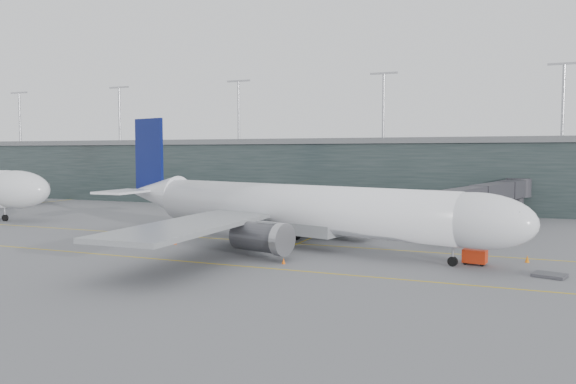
% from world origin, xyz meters
% --- Properties ---
extents(ground, '(320.00, 320.00, 0.00)m').
position_xyz_m(ground, '(0.00, 0.00, 0.00)').
color(ground, slate).
rests_on(ground, ground).
extents(taxiline_a, '(160.00, 0.25, 0.02)m').
position_xyz_m(taxiline_a, '(0.00, -4.00, 0.01)').
color(taxiline_a, gold).
rests_on(taxiline_a, ground).
extents(taxiline_b, '(160.00, 0.25, 0.02)m').
position_xyz_m(taxiline_b, '(0.00, -20.00, 0.01)').
color(taxiline_b, gold).
rests_on(taxiline_b, ground).
extents(taxiline_lead_main, '(0.25, 60.00, 0.02)m').
position_xyz_m(taxiline_lead_main, '(5.00, 20.00, 0.01)').
color(taxiline_lead_main, gold).
rests_on(taxiline_lead_main, ground).
extents(taxiline_lead_adj, '(0.25, 60.00, 0.02)m').
position_xyz_m(taxiline_lead_adj, '(-75.00, 20.00, 0.01)').
color(taxiline_lead_adj, gold).
rests_on(taxiline_lead_adj, ground).
extents(terminal, '(240.00, 36.00, 29.00)m').
position_xyz_m(terminal, '(-0.00, 58.00, 7.62)').
color(terminal, '#1C2726').
rests_on(terminal, ground).
extents(main_aircraft, '(61.51, 56.61, 17.50)m').
position_xyz_m(main_aircraft, '(4.95, -6.02, 4.91)').
color(main_aircraft, white).
rests_on(main_aircraft, ground).
extents(jet_bridge, '(15.22, 47.41, 7.33)m').
position_xyz_m(jet_bridge, '(27.15, 25.08, 5.49)').
color(jet_bridge, '#2E2D32').
rests_on(jet_bridge, ground).
extents(gse_cart, '(2.66, 1.93, 1.66)m').
position_xyz_m(gse_cart, '(27.81, -9.86, 0.92)').
color(gse_cart, red).
rests_on(gse_cart, ground).
extents(baggage_dolly, '(3.48, 3.09, 0.29)m').
position_xyz_m(baggage_dolly, '(34.98, -13.43, 0.18)').
color(baggage_dolly, '#3E3D43').
rests_on(baggage_dolly, ground).
extents(uld_a, '(2.20, 1.99, 1.65)m').
position_xyz_m(uld_a, '(-3.64, 10.23, 0.87)').
color(uld_a, '#3E3E44').
rests_on(uld_a, ground).
extents(uld_b, '(2.23, 1.81, 1.96)m').
position_xyz_m(uld_b, '(-2.56, 12.08, 1.03)').
color(uld_b, '#3E3E44').
rests_on(uld_b, ground).
extents(uld_c, '(2.26, 1.98, 1.76)m').
position_xyz_m(uld_c, '(-0.68, 10.90, 0.93)').
color(uld_c, '#3E3E44').
rests_on(uld_c, ground).
extents(cone_nose, '(0.50, 0.50, 0.80)m').
position_xyz_m(cone_nose, '(33.11, -6.46, 0.40)').
color(cone_nose, orange).
rests_on(cone_nose, ground).
extents(cone_wing_stbd, '(0.41, 0.41, 0.65)m').
position_xyz_m(cone_wing_stbd, '(8.47, -17.24, 0.33)').
color(cone_wing_stbd, '#E75B0C').
rests_on(cone_wing_stbd, ground).
extents(cone_wing_port, '(0.41, 0.41, 0.66)m').
position_xyz_m(cone_wing_port, '(7.92, 11.76, 0.33)').
color(cone_wing_port, '#D65F0B').
rests_on(cone_wing_port, ground).
extents(cone_tail, '(0.45, 0.45, 0.72)m').
position_xyz_m(cone_tail, '(-9.84, -10.46, 0.36)').
color(cone_tail, '#E34E0C').
rests_on(cone_tail, ground).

